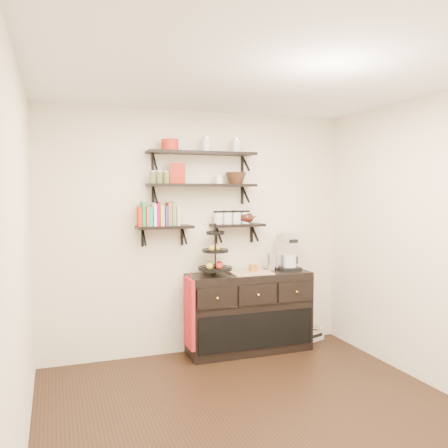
% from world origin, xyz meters
% --- Properties ---
extents(floor, '(3.50, 3.50, 0.00)m').
position_xyz_m(floor, '(0.00, 0.00, 0.00)').
color(floor, black).
rests_on(floor, ground).
extents(ceiling, '(3.50, 3.50, 0.02)m').
position_xyz_m(ceiling, '(0.00, 0.00, 2.70)').
color(ceiling, white).
rests_on(ceiling, back_wall).
extents(back_wall, '(3.50, 0.02, 2.70)m').
position_xyz_m(back_wall, '(0.00, 1.75, 1.35)').
color(back_wall, '#F3E5CE').
rests_on(back_wall, ground).
extents(left_wall, '(0.02, 3.50, 2.70)m').
position_xyz_m(left_wall, '(-1.75, 0.00, 1.35)').
color(left_wall, '#F3E5CE').
rests_on(left_wall, ground).
extents(right_wall, '(0.02, 3.50, 2.70)m').
position_xyz_m(right_wall, '(1.75, 0.00, 1.35)').
color(right_wall, '#F3E5CE').
rests_on(right_wall, ground).
extents(shelf_top, '(1.20, 0.27, 0.23)m').
position_xyz_m(shelf_top, '(0.00, 1.62, 2.23)').
color(shelf_top, black).
rests_on(shelf_top, back_wall).
extents(shelf_mid, '(1.20, 0.27, 0.23)m').
position_xyz_m(shelf_mid, '(0.00, 1.62, 1.88)').
color(shelf_mid, black).
rests_on(shelf_mid, back_wall).
extents(shelf_low_left, '(0.60, 0.25, 0.23)m').
position_xyz_m(shelf_low_left, '(-0.42, 1.63, 1.43)').
color(shelf_low_left, black).
rests_on(shelf_low_left, back_wall).
extents(shelf_low_right, '(0.60, 0.25, 0.23)m').
position_xyz_m(shelf_low_right, '(0.42, 1.63, 1.43)').
color(shelf_low_right, black).
rests_on(shelf_low_right, back_wall).
extents(cookbooks, '(0.40, 0.15, 0.26)m').
position_xyz_m(cookbooks, '(-0.49, 1.63, 1.57)').
color(cookbooks, '#AF2C13').
rests_on(cookbooks, shelf_low_left).
extents(glass_canisters, '(0.43, 0.10, 0.13)m').
position_xyz_m(glass_canisters, '(0.36, 1.63, 1.51)').
color(glass_canisters, silver).
rests_on(glass_canisters, shelf_low_right).
extents(sideboard, '(1.40, 0.50, 0.92)m').
position_xyz_m(sideboard, '(0.52, 1.51, 0.45)').
color(sideboard, black).
rests_on(sideboard, floor).
extents(fruit_stand, '(0.37, 0.37, 0.54)m').
position_xyz_m(fruit_stand, '(0.12, 1.52, 1.09)').
color(fruit_stand, black).
rests_on(fruit_stand, sideboard).
extents(candle, '(0.08, 0.08, 0.08)m').
position_xyz_m(candle, '(0.57, 1.51, 0.96)').
color(candle, '#965F22').
rests_on(candle, sideboard).
extents(coffee_maker, '(0.25, 0.24, 0.43)m').
position_xyz_m(coffee_maker, '(1.02, 1.54, 1.11)').
color(coffee_maker, black).
rests_on(coffee_maker, sideboard).
extents(thermal_carafe, '(0.11, 0.11, 0.22)m').
position_xyz_m(thermal_carafe, '(0.78, 1.49, 1.01)').
color(thermal_carafe, silver).
rests_on(thermal_carafe, sideboard).
extents(apron, '(0.04, 0.32, 0.74)m').
position_xyz_m(apron, '(-0.21, 1.41, 0.53)').
color(apron, '#AA1812').
rests_on(apron, sideboard).
extents(radio, '(0.31, 0.24, 0.17)m').
position_xyz_m(radio, '(1.40, 1.61, 0.08)').
color(radio, silver).
rests_on(radio, floor).
extents(recipe_box, '(0.17, 0.10, 0.22)m').
position_xyz_m(recipe_box, '(-0.27, 1.61, 2.01)').
color(recipe_box, '#AB2413').
rests_on(recipe_box, shelf_mid).
extents(walnut_bowl, '(0.24, 0.24, 0.13)m').
position_xyz_m(walnut_bowl, '(0.40, 1.61, 1.96)').
color(walnut_bowl, black).
rests_on(walnut_bowl, shelf_mid).
extents(ramekins, '(0.09, 0.09, 0.10)m').
position_xyz_m(ramekins, '(0.19, 1.61, 1.95)').
color(ramekins, white).
rests_on(ramekins, shelf_mid).
extents(teapot, '(0.23, 0.18, 0.16)m').
position_xyz_m(teapot, '(0.54, 1.63, 1.53)').
color(teapot, '#361410').
rests_on(teapot, shelf_low_right).
extents(red_pot, '(0.18, 0.18, 0.12)m').
position_xyz_m(red_pot, '(-0.36, 1.61, 2.31)').
color(red_pot, '#AB2413').
rests_on(red_pot, shelf_top).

